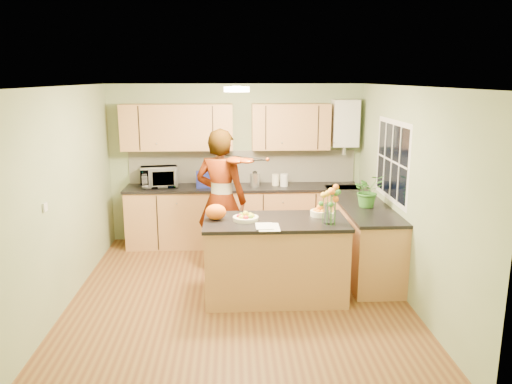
{
  "coord_description": "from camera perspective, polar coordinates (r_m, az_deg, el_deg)",
  "views": [
    {
      "loc": [
        -0.06,
        -5.64,
        2.6
      ],
      "look_at": [
        0.24,
        0.5,
        1.18
      ],
      "focal_mm": 35.0,
      "sensor_mm": 36.0,
      "label": 1
    }
  ],
  "objects": [
    {
      "name": "floor",
      "position": [
        6.21,
        -1.99,
        -11.75
      ],
      "size": [
        4.5,
        4.5,
        0.0
      ],
      "primitive_type": "plane",
      "color": "brown",
      "rests_on": "ground"
    },
    {
      "name": "ceiling",
      "position": [
        5.64,
        -2.19,
        11.98
      ],
      "size": [
        4.0,
        4.5,
        0.02
      ],
      "primitive_type": "cube",
      "color": "silver",
      "rests_on": "wall_back"
    },
    {
      "name": "wall_back",
      "position": [
        8.01,
        -2.28,
        3.29
      ],
      "size": [
        4.0,
        0.02,
        2.5
      ],
      "primitive_type": "cube",
      "color": "gray",
      "rests_on": "floor"
    },
    {
      "name": "wall_front",
      "position": [
        3.65,
        -1.64,
        -8.7
      ],
      "size": [
        4.0,
        0.02,
        2.5
      ],
      "primitive_type": "cube",
      "color": "gray",
      "rests_on": "floor"
    },
    {
      "name": "wall_left",
      "position": [
        6.12,
        -21.17,
        -0.64
      ],
      "size": [
        0.02,
        4.5,
        2.5
      ],
      "primitive_type": "cube",
      "color": "gray",
      "rests_on": "floor"
    },
    {
      "name": "wall_right",
      "position": [
        6.15,
        16.87,
        -0.23
      ],
      "size": [
        0.02,
        4.5,
        2.5
      ],
      "primitive_type": "cube",
      "color": "gray",
      "rests_on": "floor"
    },
    {
      "name": "back_counter",
      "position": [
        7.89,
        -1.49,
        -2.66
      ],
      "size": [
        3.64,
        0.62,
        0.94
      ],
      "color": "#BE844C",
      "rests_on": "floor"
    },
    {
      "name": "right_counter",
      "position": [
        7.05,
        11.87,
        -4.85
      ],
      "size": [
        0.62,
        2.24,
        0.94
      ],
      "color": "#BE844C",
      "rests_on": "floor"
    },
    {
      "name": "splashback",
      "position": [
        8.0,
        -1.56,
        2.92
      ],
      "size": [
        3.6,
        0.02,
        0.52
      ],
      "primitive_type": "cube",
      "color": "silver",
      "rests_on": "back_counter"
    },
    {
      "name": "upper_cabinets",
      "position": [
        7.76,
        -3.62,
        7.43
      ],
      "size": [
        3.2,
        0.34,
        0.7
      ],
      "color": "#BE844C",
      "rests_on": "wall_back"
    },
    {
      "name": "boiler",
      "position": [
        7.96,
        10.13,
        7.74
      ],
      "size": [
        0.4,
        0.3,
        0.86
      ],
      "color": "white",
      "rests_on": "wall_back"
    },
    {
      "name": "window_right",
      "position": [
        6.65,
        15.28,
        3.46
      ],
      "size": [
        0.01,
        1.3,
        1.05
      ],
      "color": "white",
      "rests_on": "wall_right"
    },
    {
      "name": "light_switch",
      "position": [
        5.55,
        -22.97,
        -1.59
      ],
      "size": [
        0.02,
        0.09,
        0.09
      ],
      "primitive_type": "cube",
      "color": "white",
      "rests_on": "wall_left"
    },
    {
      "name": "ceiling_lamp",
      "position": [
        5.94,
        -2.22,
        11.66
      ],
      "size": [
        0.3,
        0.3,
        0.07
      ],
      "color": "#FFEABF",
      "rests_on": "ceiling"
    },
    {
      "name": "peninsula_island",
      "position": [
        6.01,
        2.2,
        -7.61
      ],
      "size": [
        1.68,
        0.86,
        0.96
      ],
      "color": "#BE844C",
      "rests_on": "floor"
    },
    {
      "name": "fruit_dish",
      "position": [
        5.83,
        -1.19,
        -2.85
      ],
      "size": [
        0.3,
        0.3,
        0.1
      ],
      "color": "#F9EFC7",
      "rests_on": "peninsula_island"
    },
    {
      "name": "orange_bowl",
      "position": [
        6.06,
        7.31,
        -2.2
      ],
      "size": [
        0.23,
        0.23,
        0.13
      ],
      "color": "#F9EFC7",
      "rests_on": "peninsula_island"
    },
    {
      "name": "flower_vase",
      "position": [
        5.69,
        8.46,
        -0.26
      ],
      "size": [
        0.28,
        0.28,
        0.52
      ],
      "rotation": [
        0.0,
        0.0,
        0.41
      ],
      "color": "silver",
      "rests_on": "peninsula_island"
    },
    {
      "name": "orange_bag",
      "position": [
        5.87,
        -4.62,
        -2.29
      ],
      "size": [
        0.31,
        0.29,
        0.19
      ],
      "primitive_type": "ellipsoid",
      "rotation": [
        0.0,
        0.0,
        -0.39
      ],
      "color": "orange",
      "rests_on": "peninsula_island"
    },
    {
      "name": "papers",
      "position": [
        5.57,
        1.48,
        -4.02
      ],
      "size": [
        0.23,
        0.32,
        0.01
      ],
      "primitive_type": "cube",
      "color": "silver",
      "rests_on": "peninsula_island"
    },
    {
      "name": "violinist",
      "position": [
        6.75,
        -4.0,
        -0.97
      ],
      "size": [
        0.83,
        0.69,
        1.95
      ],
      "primitive_type": "imported",
      "rotation": [
        0.0,
        0.0,
        2.78
      ],
      "color": "tan",
      "rests_on": "floor"
    },
    {
      "name": "violin",
      "position": [
        6.41,
        -2.34,
        3.65
      ],
      "size": [
        0.7,
        0.6,
        0.17
      ],
      "primitive_type": null,
      "rotation": [
        0.17,
        0.0,
        -0.61
      ],
      "color": "#491504",
      "rests_on": "violinist"
    },
    {
      "name": "microwave",
      "position": [
        7.84,
        -11.01,
        1.69
      ],
      "size": [
        0.61,
        0.46,
        0.31
      ],
      "primitive_type": "imported",
      "rotation": [
        0.0,
        0.0,
        0.16
      ],
      "color": "white",
      "rests_on": "back_counter"
    },
    {
      "name": "blue_box",
      "position": [
        7.73,
        -5.75,
        1.44
      ],
      "size": [
        0.31,
        0.24,
        0.24
      ],
      "primitive_type": "cube",
      "rotation": [
        0.0,
        0.0,
        0.07
      ],
      "color": "navy",
      "rests_on": "back_counter"
    },
    {
      "name": "kettle",
      "position": [
        7.74,
        -0.14,
        1.5
      ],
      "size": [
        0.15,
        0.15,
        0.28
      ],
      "rotation": [
        0.0,
        0.0,
        0.17
      ],
      "color": "silver",
      "rests_on": "back_counter"
    },
    {
      "name": "jar_cream",
      "position": [
        7.83,
        2.25,
        1.41
      ],
      "size": [
        0.15,
        0.15,
        0.18
      ],
      "primitive_type": "cylinder",
      "rotation": [
        0.0,
        0.0,
        0.44
      ],
      "color": "#F9EFC7",
      "rests_on": "back_counter"
    },
    {
      "name": "jar_white",
      "position": [
        7.76,
        3.23,
        1.35
      ],
      "size": [
        0.14,
        0.14,
        0.19
      ],
      "primitive_type": "cylinder",
      "rotation": [
        0.0,
        0.0,
        -0.12
      ],
      "color": "white",
      "rests_on": "back_counter"
    },
    {
      "name": "potted_plant",
      "position": [
        6.65,
        12.66,
        0.16
      ],
      "size": [
        0.48,
        0.44,
        0.44
      ],
      "primitive_type": "imported",
      "rotation": [
        0.0,
        0.0,
        0.3
      ],
      "color": "#377A28",
      "rests_on": "right_counter"
    }
  ]
}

